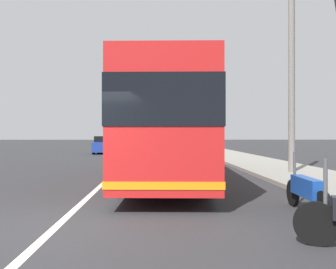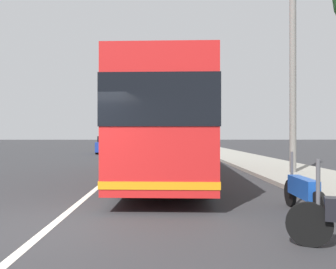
{
  "view_description": "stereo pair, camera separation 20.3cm",
  "coord_description": "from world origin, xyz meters",
  "px_view_note": "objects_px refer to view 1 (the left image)",
  "views": [
    {
      "loc": [
        -5.95,
        -1.75,
        1.62
      ],
      "look_at": [
        6.12,
        -2.21,
        1.64
      ],
      "focal_mm": 35.05,
      "sensor_mm": 36.0,
      "label": 1
    },
    {
      "loc": [
        -5.96,
        -1.95,
        1.62
      ],
      "look_at": [
        6.12,
        -2.21,
        1.64
      ],
      "focal_mm": 35.05,
      "sensor_mm": 36.0,
      "label": 2
    }
  ],
  "objects_px": {
    "motorcycle_far_end": "(306,191)",
    "utility_pole": "(292,67)",
    "car_side_street": "(134,141)",
    "coach_bus": "(168,126)",
    "car_far_distant": "(105,145)",
    "car_ahead_same_lane": "(160,143)",
    "car_behind_bus": "(157,142)"
  },
  "relations": [
    {
      "from": "car_side_street",
      "to": "car_ahead_same_lane",
      "type": "bearing_deg",
      "value": 10.67
    },
    {
      "from": "car_far_distant",
      "to": "utility_pole",
      "type": "relative_size",
      "value": 0.46
    },
    {
      "from": "car_far_distant",
      "to": "utility_pole",
      "type": "height_order",
      "value": "utility_pole"
    },
    {
      "from": "car_behind_bus",
      "to": "car_far_distant",
      "type": "bearing_deg",
      "value": 159.34
    },
    {
      "from": "motorcycle_far_end",
      "to": "car_side_street",
      "type": "xyz_separation_m",
      "value": [
        49.5,
        6.71,
        0.19
      ]
    },
    {
      "from": "car_ahead_same_lane",
      "to": "coach_bus",
      "type": "bearing_deg",
      "value": -178.84
    },
    {
      "from": "motorcycle_far_end",
      "to": "utility_pole",
      "type": "xyz_separation_m",
      "value": [
        6.42,
        -2.41,
        3.89
      ]
    },
    {
      "from": "utility_pole",
      "to": "car_side_street",
      "type": "bearing_deg",
      "value": 11.95
    },
    {
      "from": "car_ahead_same_lane",
      "to": "car_side_street",
      "type": "xyz_separation_m",
      "value": [
        19.38,
        4.12,
        -0.04
      ]
    },
    {
      "from": "car_behind_bus",
      "to": "utility_pole",
      "type": "distance_m",
      "value": 32.77
    },
    {
      "from": "motorcycle_far_end",
      "to": "car_far_distant",
      "type": "height_order",
      "value": "car_far_distant"
    },
    {
      "from": "car_ahead_same_lane",
      "to": "car_side_street",
      "type": "distance_m",
      "value": 19.82
    },
    {
      "from": "motorcycle_far_end",
      "to": "car_far_distant",
      "type": "bearing_deg",
      "value": 21.37
    },
    {
      "from": "coach_bus",
      "to": "car_side_street",
      "type": "height_order",
      "value": "coach_bus"
    },
    {
      "from": "car_ahead_same_lane",
      "to": "utility_pole",
      "type": "bearing_deg",
      "value": -166.9
    },
    {
      "from": "car_ahead_same_lane",
      "to": "utility_pole",
      "type": "height_order",
      "value": "utility_pole"
    },
    {
      "from": "car_ahead_same_lane",
      "to": "car_far_distant",
      "type": "bearing_deg",
      "value": 148.21
    },
    {
      "from": "car_side_street",
      "to": "car_far_distant",
      "type": "bearing_deg",
      "value": -3.1
    },
    {
      "from": "coach_bus",
      "to": "car_ahead_same_lane",
      "type": "height_order",
      "value": "coach_bus"
    },
    {
      "from": "motorcycle_far_end",
      "to": "car_side_street",
      "type": "height_order",
      "value": "car_side_street"
    },
    {
      "from": "car_far_distant",
      "to": "utility_pole",
      "type": "bearing_deg",
      "value": 29.23
    },
    {
      "from": "car_far_distant",
      "to": "car_ahead_same_lane",
      "type": "bearing_deg",
      "value": 144.46
    },
    {
      "from": "motorcycle_far_end",
      "to": "car_behind_bus",
      "type": "relative_size",
      "value": 0.49
    },
    {
      "from": "coach_bus",
      "to": "motorcycle_far_end",
      "type": "xyz_separation_m",
      "value": [
        -6.09,
        -2.6,
        -1.51
      ]
    },
    {
      "from": "car_far_distant",
      "to": "car_side_street",
      "type": "relative_size",
      "value": 0.89
    },
    {
      "from": "car_behind_bus",
      "to": "car_side_street",
      "type": "bearing_deg",
      "value": 15.09
    },
    {
      "from": "coach_bus",
      "to": "motorcycle_far_end",
      "type": "distance_m",
      "value": 6.79
    },
    {
      "from": "coach_bus",
      "to": "motorcycle_far_end",
      "type": "bearing_deg",
      "value": -153.66
    },
    {
      "from": "motorcycle_far_end",
      "to": "car_far_distant",
      "type": "xyz_separation_m",
      "value": [
        22.48,
        7.55,
        0.26
      ]
    },
    {
      "from": "car_side_street",
      "to": "coach_bus",
      "type": "bearing_deg",
      "value": 4.09
    },
    {
      "from": "coach_bus",
      "to": "utility_pole",
      "type": "relative_size",
      "value": 1.42
    },
    {
      "from": "motorcycle_far_end",
      "to": "car_ahead_same_lane",
      "type": "distance_m",
      "value": 30.23
    }
  ]
}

